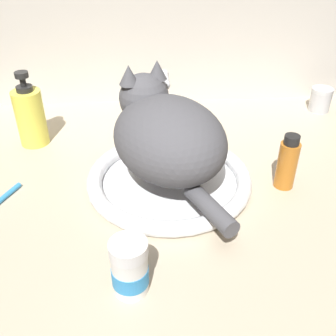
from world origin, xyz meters
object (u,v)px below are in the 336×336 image
amber_bottle (287,163)px  cat (164,133)px  sink_basin (168,179)px  metal_jar (321,99)px  soap_pump_bottle (30,116)px  pill_bottle (130,269)px  faucet (163,113)px

amber_bottle → cat: bearing=172.3°
amber_bottle → sink_basin: bearing=175.8°
sink_basin → metal_jar: 54.71cm
sink_basin → metal_jar: (43.87, 32.63, 1.90)cm
soap_pump_bottle → pill_bottle: soap_pump_bottle is taller
sink_basin → pill_bottle: size_ratio=3.61×
sink_basin → amber_bottle: size_ratio=2.87×
faucet → cat: cat is taller
sink_basin → amber_bottle: 23.75cm
soap_pump_bottle → amber_bottle: (54.08, -20.57, -1.58)cm
cat → amber_bottle: cat is taller
metal_jar → soap_pump_bottle: bearing=-169.5°
metal_jar → pill_bottle: pill_bottle is taller
pill_bottle → amber_bottle: size_ratio=0.80×
cat → amber_bottle: size_ratio=3.09×
cat → metal_jar: (44.58, 31.12, -7.84)cm
cat → pill_bottle: (-6.26, -27.41, -6.81)cm
cat → amber_bottle: bearing=-7.7°
sink_basin → cat: size_ratio=0.93×
sink_basin → metal_jar: size_ratio=5.15×
cat → sink_basin: bearing=-64.8°
sink_basin → faucet: 20.09cm
pill_bottle → soap_pump_bottle: bearing=118.0°
cat → metal_jar: cat is taller
soap_pump_bottle → amber_bottle: 57.88cm
faucet → metal_jar: size_ratio=2.65×
cat → pill_bottle: size_ratio=3.88×
metal_jar → cat: bearing=-145.1°
amber_bottle → soap_pump_bottle: bearing=159.2°
pill_bottle → amber_bottle: 38.78cm
amber_bottle → faucet: bearing=137.9°
amber_bottle → pill_bottle: bearing=-141.4°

